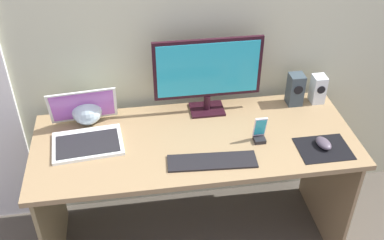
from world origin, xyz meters
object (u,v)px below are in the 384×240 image
Objects in this scene: mouse at (324,143)px; phone_in_dock at (260,133)px; monitor at (208,73)px; fishbowl at (87,110)px; keyboard_external at (212,161)px; speaker_right at (318,89)px; speaker_near_monitor at (295,89)px; laptop at (86,131)px.

mouse is 0.31m from phone_in_dock.
monitor is 4.02× the size of phone_in_dock.
keyboard_external is at bearing -35.31° from fishbowl.
speaker_right is 0.38× the size of keyboard_external.
keyboard_external is 4.13× the size of mouse.
fishbowl is at bearing -179.57° from speaker_near_monitor.
monitor is 3.56× the size of fishbowl.
monitor is at bearing 131.01° from mouse.
keyboard_external is (-0.53, -0.42, -0.08)m from speaker_near_monitor.
speaker_right is (0.61, -0.00, -0.15)m from monitor.
fishbowl is at bearing 150.29° from mouse.
monitor is 0.67m from mouse.
laptop is 2.31× the size of fishbowl.
phone_in_dock is (0.21, -0.29, -0.19)m from monitor.
phone_in_dock is at bearing -54.88° from monitor.
speaker_right reaches higher than phone_in_dock.
monitor is at bearing 13.54° from laptop.
speaker_near_monitor reaches higher than speaker_right.
speaker_near_monitor is at bearing 7.63° from laptop.
monitor is at bearing 179.69° from speaker_near_monitor.
laptop is at bearing -173.16° from speaker_right.
fishbowl is (-1.11, -0.01, -0.02)m from speaker_near_monitor.
keyboard_external is at bearing -147.84° from speaker_right.
mouse is (0.02, -0.38, -0.07)m from speaker_near_monitor.
fishbowl is 0.71m from keyboard_external.
laptop reaches higher than mouse.
mouse is (1.13, -0.38, -0.05)m from fishbowl.
laptop is 0.64m from keyboard_external.
mouse is at bearing -18.48° from fishbowl.
mouse reaches higher than keyboard_external.
monitor is 0.63m from speaker_right.
mouse is 0.72× the size of phone_in_dock.
phone_in_dock is (0.84, -0.14, 0.00)m from laptop.
phone_in_dock is at bearing -18.79° from fishbowl.
keyboard_external is (0.58, -0.41, -0.07)m from fishbowl.
laptop is at bearing -172.37° from speaker_near_monitor.
laptop reaches higher than fishbowl.
laptop is at bearing -166.46° from monitor.
monitor is 0.50m from speaker_near_monitor.
speaker_near_monitor is 1.12m from laptop.
mouse is at bearing -37.75° from monitor.
speaker_near_monitor is at bearing -0.31° from monitor.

